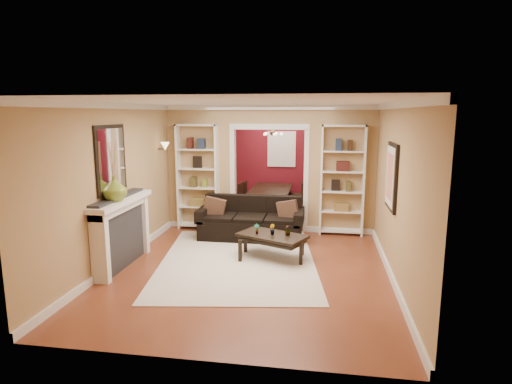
% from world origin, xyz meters
% --- Properties ---
extents(floor, '(8.00, 8.00, 0.00)m').
position_xyz_m(floor, '(0.00, 0.00, 0.00)').
color(floor, brown).
rests_on(floor, ground).
extents(ceiling, '(8.00, 8.00, 0.00)m').
position_xyz_m(ceiling, '(0.00, 0.00, 2.70)').
color(ceiling, white).
rests_on(ceiling, ground).
extents(wall_back, '(8.00, 0.00, 8.00)m').
position_xyz_m(wall_back, '(0.00, 4.00, 1.35)').
color(wall_back, tan).
rests_on(wall_back, ground).
extents(wall_front, '(8.00, 0.00, 8.00)m').
position_xyz_m(wall_front, '(0.00, -4.00, 1.35)').
color(wall_front, tan).
rests_on(wall_front, ground).
extents(wall_left, '(0.00, 8.00, 8.00)m').
position_xyz_m(wall_left, '(-2.25, 0.00, 1.35)').
color(wall_left, tan).
rests_on(wall_left, ground).
extents(wall_right, '(0.00, 8.00, 8.00)m').
position_xyz_m(wall_right, '(2.25, 0.00, 1.35)').
color(wall_right, tan).
rests_on(wall_right, ground).
extents(partition_wall, '(4.50, 0.15, 2.70)m').
position_xyz_m(partition_wall, '(0.00, 1.20, 1.35)').
color(partition_wall, tan).
rests_on(partition_wall, floor).
extents(red_back_panel, '(4.44, 0.04, 2.64)m').
position_xyz_m(red_back_panel, '(0.00, 3.97, 1.32)').
color(red_back_panel, maroon).
rests_on(red_back_panel, floor).
extents(dining_window, '(0.78, 0.03, 0.98)m').
position_xyz_m(dining_window, '(0.00, 3.93, 1.55)').
color(dining_window, '#8CA5CC').
rests_on(dining_window, wall_back).
extents(area_rug, '(3.12, 4.00, 0.01)m').
position_xyz_m(area_rug, '(-0.28, -0.93, 0.01)').
color(area_rug, beige).
rests_on(area_rug, floor).
extents(sofa, '(2.14, 0.92, 0.84)m').
position_xyz_m(sofa, '(-0.28, 0.45, 0.42)').
color(sofa, black).
rests_on(sofa, floor).
extents(pillow_left, '(0.44, 0.14, 0.43)m').
position_xyz_m(pillow_left, '(-1.04, 0.43, 0.62)').
color(pillow_left, brown).
rests_on(pillow_left, sofa).
extents(pillow_right, '(0.42, 0.20, 0.41)m').
position_xyz_m(pillow_right, '(0.48, 0.43, 0.61)').
color(pillow_right, brown).
rests_on(pillow_right, sofa).
extents(coffee_table, '(1.32, 1.06, 0.44)m').
position_xyz_m(coffee_table, '(0.30, -0.73, 0.22)').
color(coffee_table, black).
rests_on(coffee_table, floor).
extents(plant_left, '(0.11, 0.09, 0.18)m').
position_xyz_m(plant_left, '(0.03, -0.73, 0.53)').
color(plant_left, '#336626').
rests_on(plant_left, coffee_table).
extents(plant_center, '(0.13, 0.13, 0.18)m').
position_xyz_m(plant_center, '(0.30, -0.73, 0.53)').
color(plant_center, '#336626').
rests_on(plant_center, coffee_table).
extents(plant_right, '(0.11, 0.11, 0.18)m').
position_xyz_m(plant_right, '(0.57, -0.73, 0.53)').
color(plant_right, '#336626').
rests_on(plant_right, coffee_table).
extents(bookshelf_left, '(0.90, 0.30, 2.30)m').
position_xyz_m(bookshelf_left, '(-1.55, 1.03, 1.15)').
color(bookshelf_left, white).
rests_on(bookshelf_left, floor).
extents(bookshelf_right, '(0.90, 0.30, 2.30)m').
position_xyz_m(bookshelf_right, '(1.55, 1.03, 1.15)').
color(bookshelf_right, white).
rests_on(bookshelf_right, floor).
extents(fireplace, '(0.32, 1.70, 1.16)m').
position_xyz_m(fireplace, '(-2.09, -1.50, 0.58)').
color(fireplace, white).
rests_on(fireplace, floor).
extents(vase, '(0.44, 0.44, 0.40)m').
position_xyz_m(vase, '(-2.09, -1.71, 1.36)').
color(vase, olive).
rests_on(vase, fireplace).
extents(mirror, '(0.03, 0.95, 1.10)m').
position_xyz_m(mirror, '(-2.23, -1.50, 1.80)').
color(mirror, silver).
rests_on(mirror, wall_left).
extents(wall_sconce, '(0.18, 0.18, 0.22)m').
position_xyz_m(wall_sconce, '(-2.15, 0.55, 1.83)').
color(wall_sconce, '#FFE0A5').
rests_on(wall_sconce, wall_left).
extents(framed_art, '(0.04, 0.85, 1.05)m').
position_xyz_m(framed_art, '(2.21, -1.00, 1.55)').
color(framed_art, black).
rests_on(framed_art, wall_right).
extents(dining_table, '(1.82, 1.01, 0.64)m').
position_xyz_m(dining_table, '(-0.12, 2.78, 0.32)').
color(dining_table, black).
rests_on(dining_table, floor).
extents(dining_chair_nw, '(0.44, 0.44, 0.84)m').
position_xyz_m(dining_chair_nw, '(-0.67, 2.48, 0.42)').
color(dining_chair_nw, black).
rests_on(dining_chair_nw, floor).
extents(dining_chair_ne, '(0.58, 0.58, 0.90)m').
position_xyz_m(dining_chair_ne, '(0.43, 2.48, 0.45)').
color(dining_chair_ne, black).
rests_on(dining_chair_ne, floor).
extents(dining_chair_sw, '(0.39, 0.39, 0.78)m').
position_xyz_m(dining_chair_sw, '(-0.67, 3.08, 0.39)').
color(dining_chair_sw, black).
rests_on(dining_chair_sw, floor).
extents(dining_chair_se, '(0.47, 0.47, 0.85)m').
position_xyz_m(dining_chair_se, '(0.43, 3.08, 0.42)').
color(dining_chair_se, black).
rests_on(dining_chair_se, floor).
extents(chandelier, '(0.50, 0.50, 0.30)m').
position_xyz_m(chandelier, '(0.00, 2.70, 2.02)').
color(chandelier, '#402B1D').
rests_on(chandelier, ceiling).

